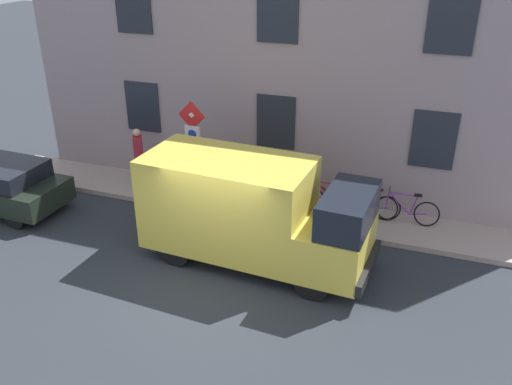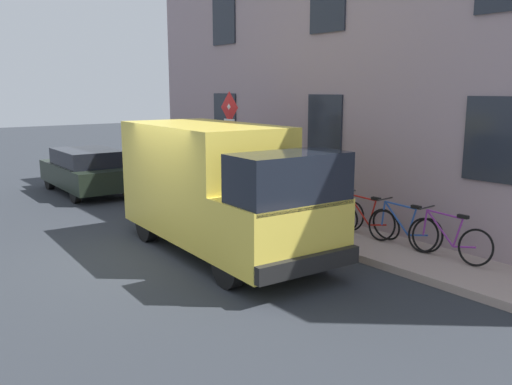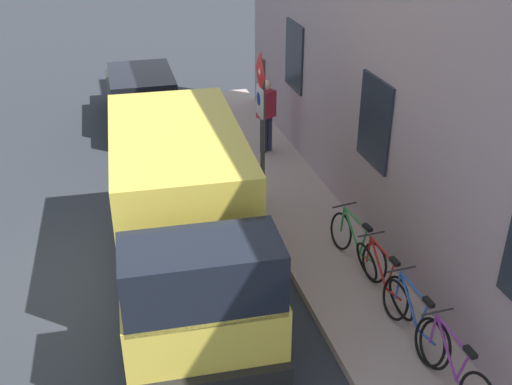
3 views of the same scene
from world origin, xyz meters
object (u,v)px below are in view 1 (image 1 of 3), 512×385
(bicycle_green, at_px, (297,193))
(pedestrian, at_px, (139,154))
(delivery_van, at_px, (252,210))
(bicycle_red, at_px, (332,198))
(bicycle_purple, at_px, (406,210))
(bicycle_blue, at_px, (368,204))
(sign_post_stacked, at_px, (193,140))

(bicycle_green, relative_size, pedestrian, 1.00)
(delivery_van, height_order, bicycle_red, delivery_van)
(bicycle_purple, xyz_separation_m, pedestrian, (-0.16, 7.81, 0.56))
(bicycle_purple, height_order, bicycle_green, same)
(bicycle_red, bearing_deg, bicycle_blue, 176.51)
(delivery_van, xyz_separation_m, pedestrian, (2.67, 4.57, -0.26))
(bicycle_purple, bearing_deg, bicycle_green, -1.81)
(delivery_van, xyz_separation_m, bicycle_red, (2.82, -1.27, -0.82))
(sign_post_stacked, relative_size, bicycle_purple, 1.68)
(pedestrian, bearing_deg, bicycle_green, 151.39)
(bicycle_blue, height_order, bicycle_green, same)
(bicycle_purple, height_order, pedestrian, pedestrian)
(sign_post_stacked, bearing_deg, delivery_van, -128.98)
(delivery_van, bearing_deg, bicycle_red, 69.00)
(sign_post_stacked, xyz_separation_m, bicycle_red, (0.92, -3.63, -1.57))
(bicycle_purple, distance_m, bicycle_blue, 0.98)
(bicycle_blue, relative_size, bicycle_red, 1.00)
(bicycle_purple, height_order, bicycle_red, same)
(bicycle_blue, relative_size, bicycle_green, 1.00)
(delivery_van, bearing_deg, sign_post_stacked, 144.29)
(bicycle_purple, bearing_deg, pedestrian, -0.66)
(bicycle_blue, xyz_separation_m, pedestrian, (-0.16, 6.82, 0.56))
(pedestrian, bearing_deg, sign_post_stacked, 130.57)
(sign_post_stacked, relative_size, bicycle_green, 1.68)
(bicycle_purple, relative_size, bicycle_blue, 1.00)
(pedestrian, bearing_deg, bicycle_red, 151.08)
(sign_post_stacked, distance_m, bicycle_green, 3.21)
(bicycle_green, bearing_deg, delivery_van, 76.24)
(sign_post_stacked, height_order, delivery_van, sign_post_stacked)
(bicycle_green, bearing_deg, bicycle_purple, 172.11)
(sign_post_stacked, distance_m, pedestrian, 2.54)
(delivery_van, distance_m, pedestrian, 5.29)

